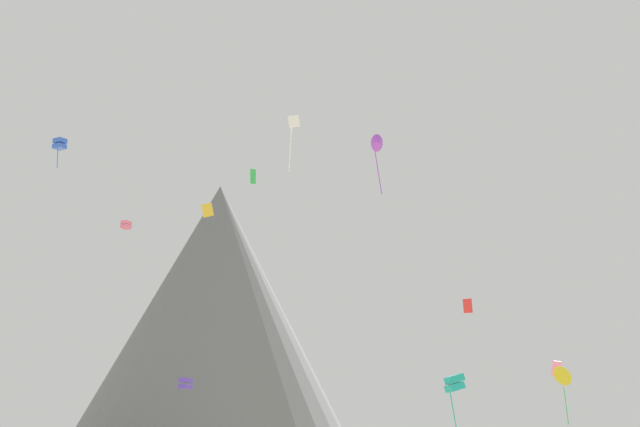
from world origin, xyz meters
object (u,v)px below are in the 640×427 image
object	(u,v)px
kite_yellow_low	(562,377)
kite_indigo_low	(185,383)
kite_pink_low	(556,369)
kite_violet_high	(378,144)
kite_red_mid	(468,306)
kite_teal_low	(455,384)
kite_white_high	(293,130)
kite_gold_high	(208,210)
kite_blue_high	(60,144)
rock_massif	(210,335)
kite_rainbow_high	(126,225)
kite_green_high	(253,176)

from	to	relation	value
kite_yellow_low	kite_indigo_low	xyz separation A→B (m)	(-35.93, -2.45, -1.09)
kite_pink_low	kite_violet_high	distance (m)	30.82
kite_pink_low	kite_red_mid	bearing A→B (deg)	-108.64
kite_teal_low	kite_pink_low	bearing A→B (deg)	-53.83
kite_white_high	kite_violet_high	bearing A→B (deg)	-92.93
kite_teal_low	kite_indigo_low	bearing A→B (deg)	52.01
kite_gold_high	kite_indigo_low	world-z (taller)	kite_gold_high
kite_pink_low	kite_white_high	size ratio (longest dim) A/B	0.33
kite_blue_high	rock_massif	bearing A→B (deg)	107.44
rock_massif	kite_blue_high	size ratio (longest dim) A/B	16.54
kite_blue_high	kite_violet_high	xyz separation A→B (m)	(31.93, -14.56, -4.76)
kite_rainbow_high	kite_teal_low	bearing A→B (deg)	-104.14
kite_blue_high	kite_violet_high	size ratio (longest dim) A/B	0.58
kite_teal_low	kite_red_mid	world-z (taller)	kite_red_mid
kite_green_high	kite_teal_low	size ratio (longest dim) A/B	0.28
kite_green_high	kite_yellow_low	xyz separation A→B (m)	(30.28, 1.36, -19.33)
kite_pink_low	kite_gold_high	size ratio (longest dim) A/B	1.01
kite_gold_high	kite_red_mid	distance (m)	28.30
kite_rainbow_high	kite_blue_high	bearing A→B (deg)	173.74
kite_rainbow_high	kite_white_high	distance (m)	36.56
kite_rainbow_high	kite_indigo_low	xyz separation A→B (m)	(8.95, -16.41, -19.46)
kite_gold_high	kite_green_high	bearing A→B (deg)	-169.44
kite_pink_low	kite_yellow_low	xyz separation A→B (m)	(-1.11, -4.41, -1.31)
kite_white_high	kite_indigo_low	bearing A→B (deg)	-17.50
kite_gold_high	kite_white_high	xyz separation A→B (m)	(7.92, -21.55, 0.35)
kite_white_high	kite_pink_low	bearing A→B (deg)	-98.93
kite_blue_high	kite_white_high	bearing A→B (deg)	-9.44
kite_teal_low	kite_rainbow_high	distance (m)	45.88
kite_teal_low	kite_rainbow_high	xyz separation A→B (m)	(-31.33, 26.70, 20.26)
kite_rainbow_high	kite_red_mid	size ratio (longest dim) A/B	0.89
kite_pink_low	kite_red_mid	distance (m)	12.05
rock_massif	kite_red_mid	world-z (taller)	rock_massif
kite_gold_high	kite_indigo_low	distance (m)	19.32
kite_blue_high	kite_violet_high	bearing A→B (deg)	9.36
kite_rainbow_high	kite_violet_high	xyz separation A→B (m)	(25.93, -23.97, 1.37)
kite_green_high	kite_red_mid	distance (m)	24.88
kite_blue_high	kite_red_mid	distance (m)	45.80
rock_massif	kite_violet_high	distance (m)	65.04
kite_teal_low	kite_red_mid	xyz separation A→B (m)	(4.77, 13.19, 8.83)
kite_indigo_low	kite_gold_high	bearing A→B (deg)	27.17
rock_massif	kite_teal_low	world-z (taller)	rock_massif
kite_white_high	kite_blue_high	bearing A→B (deg)	-0.70
kite_gold_high	kite_rainbow_high	size ratio (longest dim) A/B	1.27
rock_massif	kite_violet_high	world-z (taller)	rock_massif
rock_massif	kite_blue_high	distance (m)	51.11
kite_rainbow_high	kite_violet_high	world-z (taller)	kite_violet_high
kite_blue_high	kite_red_mid	xyz separation A→B (m)	(42.10, -4.10, -17.56)
kite_white_high	kite_yellow_low	bearing A→B (deg)	-103.82
rock_massif	kite_yellow_low	bearing A→B (deg)	-54.62
rock_massif	kite_pink_low	xyz separation A→B (m)	(38.01, -47.55, -10.18)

